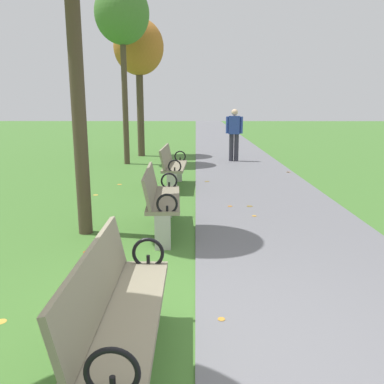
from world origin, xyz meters
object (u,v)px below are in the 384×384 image
object	(u,v)px
park_bench_3	(172,166)
park_bench_2	(160,198)
tree_3	(122,15)
pedestrian_walking	(234,132)
park_bench_1	(118,311)
tree_4	(139,49)

from	to	relation	value
park_bench_3	park_bench_2	bearing A→B (deg)	-90.00
park_bench_2	park_bench_3	size ratio (longest dim) A/B	1.00
tree_3	pedestrian_walking	world-z (taller)	tree_3
park_bench_1	tree_3	world-z (taller)	tree_3
park_bench_1	park_bench_3	distance (m)	6.23
park_bench_3	tree_3	xyz separation A→B (m)	(-1.59, 3.54, 3.76)
park_bench_2	pedestrian_walking	xyz separation A→B (m)	(1.71, 7.10, 0.44)
park_bench_1	tree_3	bearing A→B (deg)	99.27
park_bench_2	tree_4	size ratio (longest dim) A/B	0.35
park_bench_1	pedestrian_walking	xyz separation A→B (m)	(1.71, 10.27, 0.44)
tree_4	park_bench_3	bearing A→B (deg)	-75.55
park_bench_1	park_bench_2	bearing A→B (deg)	90.00
park_bench_2	tree_4	distance (m)	9.17
park_bench_1	park_bench_2	world-z (taller)	same
pedestrian_walking	park_bench_2	bearing A→B (deg)	-103.53
park_bench_1	park_bench_3	xyz separation A→B (m)	(0.00, 6.23, 0.00)
park_bench_1	tree_4	size ratio (longest dim) A/B	0.35
park_bench_2	tree_3	bearing A→B (deg)	103.60
park_bench_1	park_bench_2	distance (m)	3.18
park_bench_1	tree_4	bearing A→B (deg)	96.86
park_bench_1	tree_3	distance (m)	10.59
park_bench_1	tree_4	distance (m)	12.17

